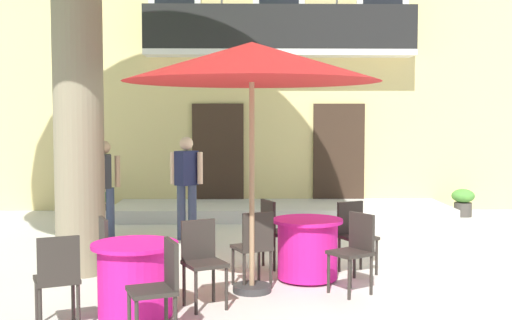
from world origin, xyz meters
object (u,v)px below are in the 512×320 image
Objects in this scene: cafe_table_near_tree at (307,249)px; cafe_chair_middle_0 at (58,275)px; cafe_chair_near_tree_2 at (355,232)px; cafe_chair_near_tree_0 at (254,244)px; cafe_chair_near_tree_3 at (275,228)px; pedestrian_near_entrance at (187,182)px; cafe_chair_middle_2 at (202,257)px; cafe_chair_near_tree_1 at (355,247)px; cafe_table_middle at (135,279)px; ground_planter_left at (98,201)px; cafe_chair_middle_3 at (113,252)px; pedestrian_mid_plaza at (104,183)px; cafe_chair_middle_1 at (160,283)px; ground_planter_right at (463,201)px; cafe_umbrella at (252,63)px.

cafe_chair_middle_0 is (-2.52, -1.82, 0.14)m from cafe_table_near_tree.
cafe_chair_near_tree_0 is at bearing -150.08° from cafe_chair_near_tree_2.
cafe_chair_near_tree_3 is 2.43m from pedestrian_near_entrance.
cafe_chair_middle_2 is at bearing -82.33° from pedestrian_near_entrance.
cafe_table_middle is (-2.35, -0.88, -0.14)m from cafe_chair_near_tree_1.
cafe_chair_near_tree_2 reaches higher than ground_planter_left.
pedestrian_mid_plaza is at bearing 103.72° from cafe_chair_middle_3.
cafe_chair_near_tree_3 is at bearing -39.37° from pedestrian_mid_plaza.
pedestrian_near_entrance is at bearing 79.79° from cafe_chair_middle_0.
cafe_chair_near_tree_3 is 2.35m from cafe_chair_middle_3.
cafe_chair_near_tree_3 is at bearing 74.14° from cafe_chair_near_tree_0.
cafe_chair_middle_1 is at bearing -105.71° from cafe_chair_middle_2.
cafe_chair_near_tree_1 is 6.43m from ground_planter_right.
cafe_chair_near_tree_0 is 0.90m from cafe_chair_middle_2.
cafe_chair_middle_2 is at bearing -15.12° from cafe_chair_middle_3.
cafe_chair_near_tree_2 is 1.66× the size of ground_planter_left.
cafe_chair_middle_3 is (-2.22, -0.79, 0.14)m from cafe_table_near_tree.
cafe_chair_middle_0 reaches higher than ground_planter_right.
cafe_chair_near_tree_1 and cafe_chair_middle_2 have the same top height.
cafe_chair_middle_1 is at bearing -73.02° from ground_planter_left.
cafe_umbrella is 1.79× the size of pedestrian_mid_plaza.
pedestrian_mid_plaza is at bearing 125.28° from cafe_umbrella.
cafe_table_near_tree is 3.20m from pedestrian_near_entrance.
cafe_chair_middle_0 is 9.22m from ground_planter_right.
cafe_chair_near_tree_0 is 2.37m from cafe_chair_middle_0.
cafe_chair_near_tree_1 is 3.26m from cafe_chair_middle_0.
cafe_table_middle is 0.77m from cafe_chair_middle_2.
cafe_chair_middle_3 is at bearing 117.22° from cafe_chair_middle_1.
cafe_table_middle is at bearing -91.99° from pedestrian_near_entrance.
ground_planter_left is at bearing 105.93° from cafe_table_middle.
pedestrian_near_entrance is at bearing 97.67° from cafe_chair_middle_2.
pedestrian_mid_plaza is (-2.43, 3.43, -1.70)m from cafe_umbrella.
cafe_chair_middle_3 is (0.31, 1.03, 0.00)m from cafe_chair_middle_0.
cafe_chair_near_tree_0 is 2.09m from cafe_umbrella.
ground_planter_right is at bearing -0.99° from ground_planter_left.
cafe_chair_near_tree_2 is at bearing 80.43° from cafe_chair_near_tree_1.
cafe_chair_near_tree_3 is (-0.85, 1.24, 0.00)m from cafe_chair_near_tree_1.
cafe_chair_middle_2 is at bearing 74.29° from cafe_chair_middle_1.
cafe_chair_middle_1 reaches higher than ground_planter_left.
cafe_chair_middle_3 is 0.31× the size of cafe_umbrella.
cafe_chair_middle_3 is (-1.56, -0.43, 0.00)m from cafe_chair_near_tree_0.
ground_planter_right is at bearing 51.27° from cafe_chair_near_tree_0.
ground_planter_right is at bearing 60.45° from cafe_chair_near_tree_1.
cafe_umbrella reaches higher than cafe_chair_middle_1.
cafe_chair_near_tree_2 is at bearing -43.48° from pedestrian_near_entrance.
cafe_umbrella is at bearing -105.22° from cafe_chair_near_tree_3.
ground_planter_left is at bearing 105.72° from pedestrian_mid_plaza.
cafe_chair_near_tree_3 is 1.00× the size of cafe_chair_middle_1.
cafe_chair_near_tree_0 is 1.00× the size of cafe_chair_middle_0.
cafe_chair_middle_2 reaches higher than cafe_table_middle.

